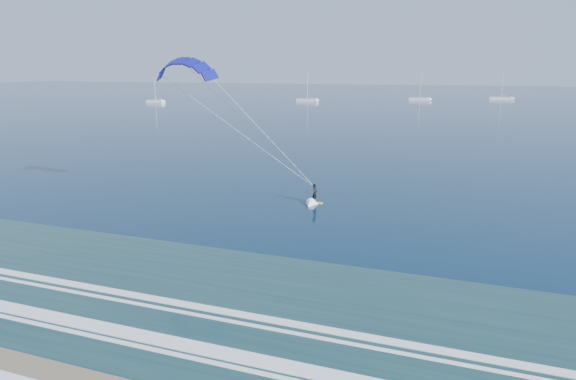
% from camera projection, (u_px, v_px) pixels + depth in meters
% --- Properties ---
extents(kitesurfer_rig, '(16.41, 8.39, 15.82)m').
position_uv_depth(kitesurfer_rig, '(250.00, 126.00, 50.69)').
color(kitesurfer_rig, '#D2E21A').
rests_on(kitesurfer_rig, ground).
extents(sailboat_0, '(7.70, 2.40, 10.61)m').
position_uv_depth(sailboat_0, '(156.00, 101.00, 210.29)').
color(sailboat_0, white).
rests_on(sailboat_0, ground).
extents(sailboat_1, '(9.27, 2.40, 12.65)m').
position_uv_depth(sailboat_1, '(307.00, 100.00, 219.09)').
color(sailboat_1, white).
rests_on(sailboat_1, ground).
extents(sailboat_2, '(9.16, 2.40, 12.28)m').
position_uv_depth(sailboat_2, '(420.00, 99.00, 226.98)').
color(sailboat_2, white).
rests_on(sailboat_2, ground).
extents(sailboat_3, '(9.96, 2.40, 13.37)m').
position_uv_depth(sailboat_3, '(501.00, 98.00, 232.67)').
color(sailboat_3, white).
rests_on(sailboat_3, ground).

